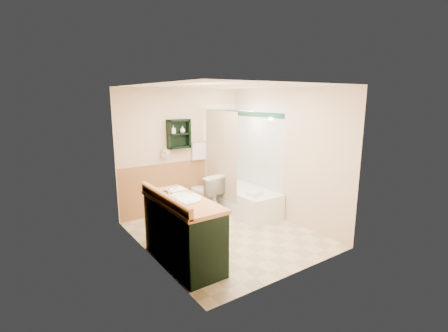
% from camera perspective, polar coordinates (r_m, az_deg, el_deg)
% --- Properties ---
extents(floor, '(3.00, 3.00, 0.00)m').
position_cam_1_polar(floor, '(5.50, 0.29, -11.94)').
color(floor, beige).
rests_on(floor, ground).
extents(back_wall, '(2.60, 0.04, 2.40)m').
position_cam_1_polar(back_wall, '(6.41, -7.52, 2.66)').
color(back_wall, '#FAE7C3').
rests_on(back_wall, ground).
extents(left_wall, '(0.04, 3.00, 2.40)m').
position_cam_1_polar(left_wall, '(4.52, -13.54, -1.54)').
color(left_wall, '#FAE7C3').
rests_on(left_wall, ground).
extents(right_wall, '(0.04, 3.00, 2.40)m').
position_cam_1_polar(right_wall, '(5.97, 10.74, 1.86)').
color(right_wall, '#FAE7C3').
rests_on(right_wall, ground).
extents(ceiling, '(2.60, 3.00, 0.04)m').
position_cam_1_polar(ceiling, '(5.03, 0.32, 14.15)').
color(ceiling, white).
rests_on(ceiling, back_wall).
extents(wainscot_left, '(2.98, 2.98, 1.00)m').
position_cam_1_polar(wainscot_left, '(4.74, -12.72, -9.73)').
color(wainscot_left, tan).
rests_on(wainscot_left, left_wall).
extents(wainscot_back, '(2.58, 2.58, 1.00)m').
position_cam_1_polar(wainscot_back, '(6.53, -7.21, -3.45)').
color(wainscot_back, tan).
rests_on(wainscot_back, back_wall).
extents(mirror_frame, '(1.30, 1.30, 1.00)m').
position_cam_1_polar(mirror_frame, '(3.98, -10.18, 1.19)').
color(mirror_frame, olive).
rests_on(mirror_frame, left_wall).
extents(mirror_glass, '(1.20, 1.20, 0.90)m').
position_cam_1_polar(mirror_glass, '(3.98, -10.12, 1.20)').
color(mirror_glass, white).
rests_on(mirror_glass, left_wall).
extents(tile_right, '(1.50, 1.50, 2.10)m').
position_cam_1_polar(tile_right, '(6.51, 5.75, 1.51)').
color(tile_right, white).
rests_on(tile_right, right_wall).
extents(tile_back, '(0.95, 0.95, 2.10)m').
position_cam_1_polar(tile_back, '(6.92, 0.24, 2.20)').
color(tile_back, white).
rests_on(tile_back, back_wall).
extents(tile_accent, '(1.50, 1.50, 0.10)m').
position_cam_1_polar(tile_accent, '(6.40, 5.84, 8.99)').
color(tile_accent, '#154B33').
rests_on(tile_accent, right_wall).
extents(wall_shelf, '(0.45, 0.15, 0.55)m').
position_cam_1_polar(wall_shelf, '(6.22, -7.94, 5.61)').
color(wall_shelf, black).
rests_on(wall_shelf, back_wall).
extents(hair_dryer, '(0.10, 0.24, 0.18)m').
position_cam_1_polar(hair_dryer, '(6.16, -10.44, 2.18)').
color(hair_dryer, silver).
rests_on(hair_dryer, back_wall).
extents(towel_bar, '(0.40, 0.06, 0.40)m').
position_cam_1_polar(towel_bar, '(6.50, -4.53, 4.18)').
color(towel_bar, white).
rests_on(towel_bar, back_wall).
extents(curtain_rod, '(0.03, 1.60, 0.03)m').
position_cam_1_polar(curtain_rod, '(5.95, 0.35, 9.78)').
color(curtain_rod, silver).
rests_on(curtain_rod, back_wall).
extents(shower_curtain, '(1.05, 1.05, 1.70)m').
position_cam_1_polar(shower_curtain, '(6.18, -0.60, 1.94)').
color(shower_curtain, beige).
rests_on(shower_curtain, curtain_rod).
extents(vanity, '(0.59, 1.43, 0.90)m').
position_cam_1_polar(vanity, '(4.52, -7.20, -11.29)').
color(vanity, black).
rests_on(vanity, ground).
extents(bathtub, '(0.71, 1.50, 0.47)m').
position_cam_1_polar(bathtub, '(6.43, 3.63, -6.07)').
color(bathtub, white).
rests_on(bathtub, ground).
extents(toilet, '(0.54, 0.84, 0.77)m').
position_cam_1_polar(toilet, '(6.40, -3.46, -4.78)').
color(toilet, white).
rests_on(toilet, ground).
extents(counter_towel, '(0.25, 0.20, 0.04)m').
position_cam_1_polar(counter_towel, '(4.72, -8.38, -4.24)').
color(counter_towel, white).
rests_on(counter_towel, vanity).
extents(vanity_book, '(0.17, 0.05, 0.22)m').
position_cam_1_polar(vanity_book, '(4.59, -11.37, -3.64)').
color(vanity_book, black).
rests_on(vanity_book, vanity).
extents(tub_towel, '(0.24, 0.20, 0.07)m').
position_cam_1_polar(tub_towel, '(5.97, 5.44, -4.83)').
color(tub_towel, white).
rests_on(tub_towel, bathtub).
extents(soap_bottle_a, '(0.08, 0.16, 0.07)m').
position_cam_1_polar(soap_bottle_a, '(6.16, -8.91, 5.98)').
color(soap_bottle_a, white).
rests_on(soap_bottle_a, wall_shelf).
extents(soap_bottle_b, '(0.13, 0.15, 0.10)m').
position_cam_1_polar(soap_bottle_b, '(6.24, -7.32, 6.26)').
color(soap_bottle_b, white).
rests_on(soap_bottle_b, wall_shelf).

